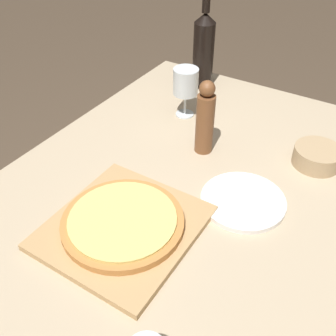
% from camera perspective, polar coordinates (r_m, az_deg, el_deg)
% --- Properties ---
extents(dining_table, '(0.99, 1.38, 0.76)m').
position_cam_1_polar(dining_table, '(1.11, 2.32, -7.21)').
color(dining_table, tan).
rests_on(dining_table, ground_plane).
extents(cutting_board, '(0.33, 0.35, 0.02)m').
position_cam_1_polar(cutting_board, '(0.95, -6.49, -8.56)').
color(cutting_board, tan).
rests_on(cutting_board, dining_table).
extents(pizza, '(0.29, 0.29, 0.02)m').
position_cam_1_polar(pizza, '(0.94, -6.58, -7.71)').
color(pizza, '#BC7A3D').
rests_on(pizza, cutting_board).
extents(wine_bottle, '(0.08, 0.08, 0.36)m').
position_cam_1_polar(wine_bottle, '(1.50, 5.18, 16.83)').
color(wine_bottle, black).
rests_on(wine_bottle, dining_table).
extents(pepper_mill, '(0.05, 0.05, 0.23)m').
position_cam_1_polar(pepper_mill, '(1.14, 5.41, 7.07)').
color(pepper_mill, brown).
rests_on(pepper_mill, dining_table).
extents(wine_glass, '(0.08, 0.08, 0.17)m').
position_cam_1_polar(wine_glass, '(1.31, 2.58, 12.27)').
color(wine_glass, silver).
rests_on(wine_glass, dining_table).
extents(small_bowl, '(0.13, 0.13, 0.05)m').
position_cam_1_polar(small_bowl, '(1.20, 20.81, 1.59)').
color(small_bowl, tan).
rests_on(small_bowl, dining_table).
extents(dinner_plate, '(0.22, 0.22, 0.01)m').
position_cam_1_polar(dinner_plate, '(1.03, 10.83, -4.70)').
color(dinner_plate, white).
rests_on(dinner_plate, dining_table).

